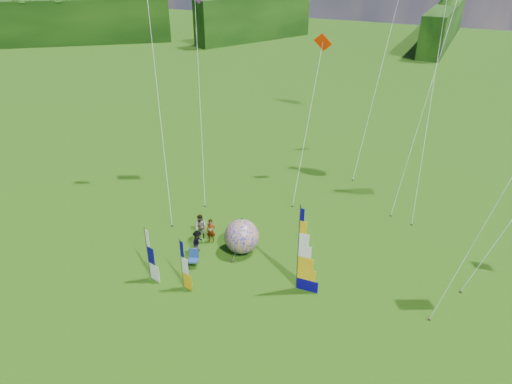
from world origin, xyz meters
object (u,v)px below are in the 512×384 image
at_px(side_banner_far, 148,254).
at_px(bol_inflatable, 242,237).
at_px(spectator_c, 198,241).
at_px(spectator_d, 242,230).
at_px(feather_banner_main, 298,250).
at_px(spectator_b, 201,227).
at_px(side_banner_left, 182,264).
at_px(kite_whale, 442,33).
at_px(camp_chair, 193,259).
at_px(spectator_a, 211,231).

height_order(side_banner_far, bol_inflatable, side_banner_far).
relative_size(side_banner_far, spectator_c, 2.28).
bearing_deg(spectator_d, feather_banner_main, -175.22).
relative_size(feather_banner_main, spectator_b, 3.05).
relative_size(side_banner_left, kite_whale, 0.13).
xyz_separation_m(bol_inflatable, camp_chair, (-1.91, -2.73, -0.55)).
distance_m(feather_banner_main, spectator_c, 7.27).
xyz_separation_m(side_banner_left, bol_inflatable, (1.39, 4.57, -0.49)).
bearing_deg(camp_chair, side_banner_far, -150.15).
relative_size(spectator_b, spectator_d, 0.97).
relative_size(spectator_c, camp_chair, 1.35).
distance_m(spectator_b, spectator_c, 1.56).
relative_size(bol_inflatable, spectator_b, 1.28).
bearing_deg(spectator_c, spectator_b, 21.21).
bearing_deg(spectator_b, spectator_c, -63.81).
height_order(bol_inflatable, spectator_a, bol_inflatable).
bearing_deg(bol_inflatable, spectator_d, 116.08).
distance_m(feather_banner_main, spectator_a, 7.27).
bearing_deg(feather_banner_main, kite_whale, 72.34).
height_order(side_banner_far, camp_chair, side_banner_far).
distance_m(spectator_a, spectator_c, 1.33).
bearing_deg(camp_chair, bol_inflatable, 34.53).
bearing_deg(side_banner_left, spectator_c, 119.10).
distance_m(bol_inflatable, camp_chair, 3.37).
distance_m(feather_banner_main, camp_chair, 6.78).
distance_m(spectator_a, camp_chair, 2.83).
bearing_deg(bol_inflatable, spectator_c, -153.54).
height_order(spectator_b, spectator_d, spectator_d).
relative_size(spectator_b, kite_whale, 0.07).
xyz_separation_m(spectator_a, camp_chair, (0.41, -2.78, -0.29)).
relative_size(side_banner_far, bol_inflatable, 1.54).
bearing_deg(side_banner_far, spectator_d, 72.98).
distance_m(spectator_a, spectator_b, 0.86).
bearing_deg(side_banner_left, kite_whale, 72.10).
distance_m(side_banner_left, kite_whale, 23.35).
height_order(side_banner_left, spectator_c, side_banner_left).
height_order(spectator_b, camp_chair, spectator_b).
xyz_separation_m(side_banner_left, spectator_b, (-1.78, 4.73, -0.73)).
bearing_deg(spectator_a, camp_chair, -94.70).
relative_size(side_banner_left, spectator_c, 2.12).
bearing_deg(feather_banner_main, spectator_c, 171.97).
bearing_deg(side_banner_far, side_banner_left, 16.54).
relative_size(side_banner_left, camp_chair, 2.87).
xyz_separation_m(spectator_c, kite_whale, (10.97, 15.12, 11.26)).
bearing_deg(bol_inflatable, spectator_a, 178.71).
distance_m(side_banner_left, side_banner_far, 2.21).
bearing_deg(spectator_c, spectator_a, -12.44).
distance_m(side_banner_far, spectator_c, 3.78).
bearing_deg(spectator_a, kite_whale, 39.07).
xyz_separation_m(feather_banner_main, bol_inflatable, (-4.47, 1.82, -1.54)).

